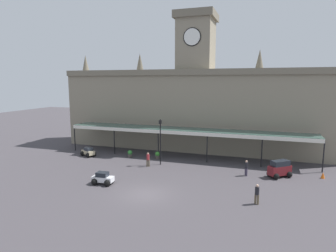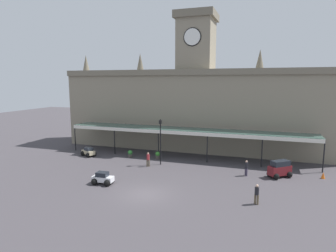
{
  "view_description": "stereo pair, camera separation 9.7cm",
  "coord_description": "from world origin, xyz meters",
  "px_view_note": "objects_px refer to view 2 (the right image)",
  "views": [
    {
      "loc": [
        9.6,
        -22.33,
        9.85
      ],
      "look_at": [
        0.0,
        6.34,
        5.17
      ],
      "focal_mm": 30.81,
      "sensor_mm": 36.0,
      "label": 1
    },
    {
      "loc": [
        9.69,
        -22.3,
        9.85
      ],
      "look_at": [
        0.0,
        6.34,
        5.17
      ],
      "focal_mm": 30.81,
      "sensor_mm": 36.0,
      "label": 2
    }
  ],
  "objects_px": {
    "car_maroon_van": "(280,170)",
    "pedestrian_near_entrance": "(148,159)",
    "pedestrian_crossing_forecourt": "(257,194)",
    "victorian_lamppost": "(160,137)",
    "pedestrian_beside_cars": "(246,167)",
    "car_white_sedan": "(103,179)",
    "traffic_cone": "(323,175)",
    "car_beige_sedan": "(88,152)",
    "planter_near_kerb": "(158,155)",
    "planter_by_canopy": "(130,154)"
  },
  "relations": [
    {
      "from": "pedestrian_crossing_forecourt",
      "to": "pedestrian_near_entrance",
      "type": "bearing_deg",
      "value": 150.83
    },
    {
      "from": "car_beige_sedan",
      "to": "pedestrian_crossing_forecourt",
      "type": "relative_size",
      "value": 1.34
    },
    {
      "from": "pedestrian_near_entrance",
      "to": "planter_by_canopy",
      "type": "xyz_separation_m",
      "value": [
        -3.83,
        3.06,
        -0.42
      ]
    },
    {
      "from": "car_beige_sedan",
      "to": "car_white_sedan",
      "type": "distance_m",
      "value": 11.47
    },
    {
      "from": "car_maroon_van",
      "to": "planter_near_kerb",
      "type": "xyz_separation_m",
      "value": [
        -14.55,
        2.63,
        -0.32
      ]
    },
    {
      "from": "car_maroon_van",
      "to": "pedestrian_beside_cars",
      "type": "height_order",
      "value": "car_maroon_van"
    },
    {
      "from": "victorian_lamppost",
      "to": "planter_near_kerb",
      "type": "xyz_separation_m",
      "value": [
        -1.23,
        2.25,
        -2.89
      ]
    },
    {
      "from": "car_beige_sedan",
      "to": "victorian_lamppost",
      "type": "height_order",
      "value": "victorian_lamppost"
    },
    {
      "from": "traffic_cone",
      "to": "pedestrian_beside_cars",
      "type": "bearing_deg",
      "value": -167.6
    },
    {
      "from": "car_beige_sedan",
      "to": "planter_near_kerb",
      "type": "relative_size",
      "value": 2.33
    },
    {
      "from": "pedestrian_near_entrance",
      "to": "planter_near_kerb",
      "type": "xyz_separation_m",
      "value": [
        -0.13,
        3.48,
        -0.42
      ]
    },
    {
      "from": "car_beige_sedan",
      "to": "planter_near_kerb",
      "type": "distance_m",
      "value": 9.41
    },
    {
      "from": "car_beige_sedan",
      "to": "pedestrian_beside_cars",
      "type": "distance_m",
      "value": 20.57
    },
    {
      "from": "car_maroon_van",
      "to": "car_white_sedan",
      "type": "distance_m",
      "value": 18.05
    },
    {
      "from": "traffic_cone",
      "to": "planter_near_kerb",
      "type": "distance_m",
      "value": 18.84
    },
    {
      "from": "pedestrian_near_entrance",
      "to": "pedestrian_beside_cars",
      "type": "bearing_deg",
      "value": 1.0
    },
    {
      "from": "pedestrian_crossing_forecourt",
      "to": "car_maroon_van",
      "type": "bearing_deg",
      "value": 75.11
    },
    {
      "from": "car_beige_sedan",
      "to": "planter_near_kerb",
      "type": "height_order",
      "value": "car_beige_sedan"
    },
    {
      "from": "pedestrian_crossing_forecourt",
      "to": "victorian_lamppost",
      "type": "xyz_separation_m",
      "value": [
        -11.26,
        8.13,
        2.47
      ]
    },
    {
      "from": "pedestrian_near_entrance",
      "to": "planter_by_canopy",
      "type": "height_order",
      "value": "pedestrian_near_entrance"
    },
    {
      "from": "traffic_cone",
      "to": "planter_near_kerb",
      "type": "height_order",
      "value": "planter_near_kerb"
    },
    {
      "from": "car_beige_sedan",
      "to": "pedestrian_near_entrance",
      "type": "relative_size",
      "value": 1.34
    },
    {
      "from": "car_maroon_van",
      "to": "planter_near_kerb",
      "type": "distance_m",
      "value": 14.79
    },
    {
      "from": "car_white_sedan",
      "to": "planter_by_canopy",
      "type": "height_order",
      "value": "car_white_sedan"
    },
    {
      "from": "car_maroon_van",
      "to": "traffic_cone",
      "type": "bearing_deg",
      "value": 13.35
    },
    {
      "from": "car_beige_sedan",
      "to": "planter_near_kerb",
      "type": "bearing_deg",
      "value": 9.73
    },
    {
      "from": "car_beige_sedan",
      "to": "car_white_sedan",
      "type": "relative_size",
      "value": 1.07
    },
    {
      "from": "car_white_sedan",
      "to": "pedestrian_crossing_forecourt",
      "type": "distance_m",
      "value": 14.28
    },
    {
      "from": "car_maroon_van",
      "to": "pedestrian_near_entrance",
      "type": "xyz_separation_m",
      "value": [
        -14.42,
        -0.85,
        0.1
      ]
    },
    {
      "from": "pedestrian_crossing_forecourt",
      "to": "planter_by_canopy",
      "type": "bearing_deg",
      "value": 148.39
    },
    {
      "from": "car_white_sedan",
      "to": "pedestrian_crossing_forecourt",
      "type": "xyz_separation_m",
      "value": [
        14.28,
        -0.09,
        0.41
      ]
    },
    {
      "from": "traffic_cone",
      "to": "victorian_lamppost",
      "type": "bearing_deg",
      "value": -177.97
    },
    {
      "from": "car_beige_sedan",
      "to": "planter_near_kerb",
      "type": "xyz_separation_m",
      "value": [
        9.28,
        1.59,
        -0.01
      ]
    },
    {
      "from": "pedestrian_crossing_forecourt",
      "to": "victorian_lamppost",
      "type": "height_order",
      "value": "victorian_lamppost"
    },
    {
      "from": "car_beige_sedan",
      "to": "pedestrian_near_entrance",
      "type": "xyz_separation_m",
      "value": [
        9.41,
        -1.89,
        0.41
      ]
    },
    {
      "from": "car_beige_sedan",
      "to": "victorian_lamppost",
      "type": "xyz_separation_m",
      "value": [
        10.5,
        -0.66,
        2.88
      ]
    },
    {
      "from": "car_maroon_van",
      "to": "pedestrian_crossing_forecourt",
      "type": "xyz_separation_m",
      "value": [
        -2.06,
        -7.75,
        0.1
      ]
    },
    {
      "from": "car_beige_sedan",
      "to": "pedestrian_beside_cars",
      "type": "xyz_separation_m",
      "value": [
        20.5,
        -1.69,
        0.41
      ]
    },
    {
      "from": "victorian_lamppost",
      "to": "planter_near_kerb",
      "type": "relative_size",
      "value": 5.74
    },
    {
      "from": "traffic_cone",
      "to": "planter_by_canopy",
      "type": "bearing_deg",
      "value": 176.91
    },
    {
      "from": "pedestrian_crossing_forecourt",
      "to": "pedestrian_near_entrance",
      "type": "distance_m",
      "value": 14.15
    },
    {
      "from": "planter_by_canopy",
      "to": "pedestrian_beside_cars",
      "type": "bearing_deg",
      "value": -10.89
    },
    {
      "from": "car_maroon_van",
      "to": "traffic_cone",
      "type": "height_order",
      "value": "car_maroon_van"
    },
    {
      "from": "pedestrian_crossing_forecourt",
      "to": "traffic_cone",
      "type": "xyz_separation_m",
      "value": [
        6.28,
        8.75,
        -0.58
      ]
    },
    {
      "from": "pedestrian_beside_cars",
      "to": "victorian_lamppost",
      "type": "relative_size",
      "value": 0.3
    },
    {
      "from": "traffic_cone",
      "to": "car_maroon_van",
      "type": "bearing_deg",
      "value": -166.65
    },
    {
      "from": "planter_by_canopy",
      "to": "planter_near_kerb",
      "type": "height_order",
      "value": "same"
    },
    {
      "from": "pedestrian_crossing_forecourt",
      "to": "traffic_cone",
      "type": "bearing_deg",
      "value": 54.33
    },
    {
      "from": "planter_near_kerb",
      "to": "planter_by_canopy",
      "type": "bearing_deg",
      "value": -173.61
    },
    {
      "from": "car_maroon_van",
      "to": "traffic_cone",
      "type": "xyz_separation_m",
      "value": [
        4.22,
        1.0,
        -0.48
      ]
    }
  ]
}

